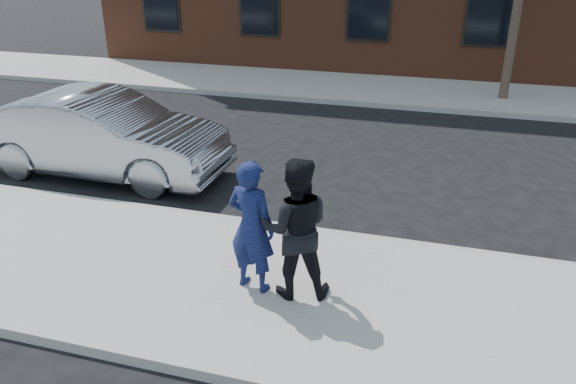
% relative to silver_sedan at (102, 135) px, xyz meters
% --- Properties ---
extents(ground, '(100.00, 100.00, 0.00)m').
position_rel_silver_sedan_xyz_m(ground, '(3.66, -2.96, -0.84)').
color(ground, black).
rests_on(ground, ground).
extents(near_sidewalk, '(50.00, 3.50, 0.15)m').
position_rel_silver_sedan_xyz_m(near_sidewalk, '(3.66, -3.21, -0.76)').
color(near_sidewalk, gray).
rests_on(near_sidewalk, ground).
extents(near_curb, '(50.00, 0.10, 0.15)m').
position_rel_silver_sedan_xyz_m(near_curb, '(3.66, -1.41, -0.76)').
color(near_curb, '#999691').
rests_on(near_curb, ground).
extents(far_sidewalk, '(50.00, 3.50, 0.15)m').
position_rel_silver_sedan_xyz_m(far_sidewalk, '(3.66, 8.29, -0.76)').
color(far_sidewalk, gray).
rests_on(far_sidewalk, ground).
extents(far_curb, '(50.00, 0.10, 0.15)m').
position_rel_silver_sedan_xyz_m(far_curb, '(3.66, 6.49, -0.76)').
color(far_curb, '#999691').
rests_on(far_curb, ground).
extents(silver_sedan, '(5.12, 1.84, 1.68)m').
position_rel_silver_sedan_xyz_m(silver_sedan, '(0.00, 0.00, 0.00)').
color(silver_sedan, '#999BA3').
rests_on(silver_sedan, ground).
extents(man_hoodie, '(0.75, 0.58, 1.83)m').
position_rel_silver_sedan_xyz_m(man_hoodie, '(4.35, -3.25, 0.22)').
color(man_hoodie, navy).
rests_on(man_hoodie, near_sidewalk).
extents(man_peacoat, '(1.09, 0.95, 1.91)m').
position_rel_silver_sedan_xyz_m(man_peacoat, '(4.93, -3.22, 0.27)').
color(man_peacoat, black).
rests_on(man_peacoat, near_sidewalk).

